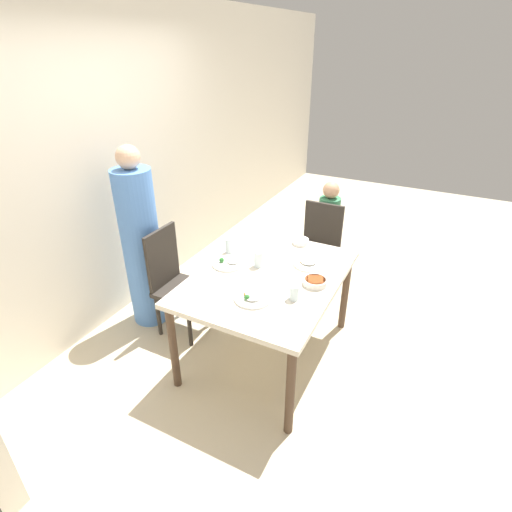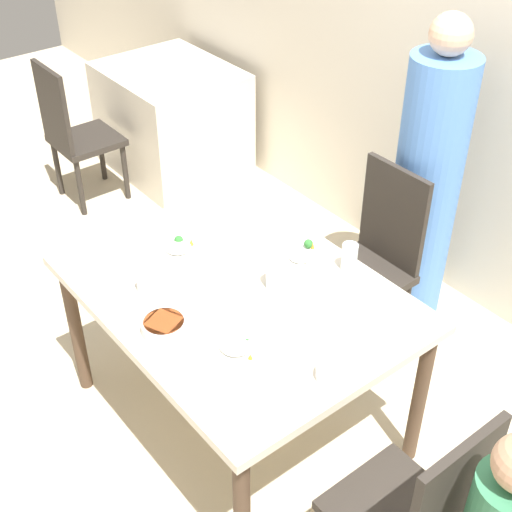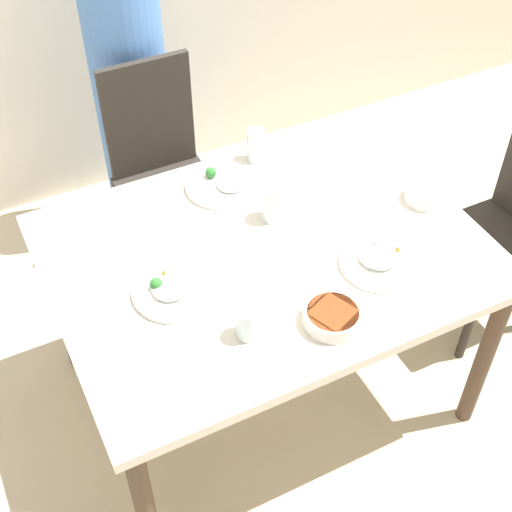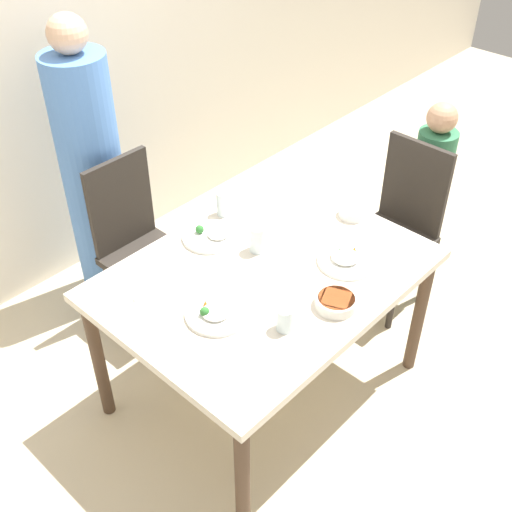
{
  "view_description": "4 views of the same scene",
  "coord_description": "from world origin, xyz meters",
  "px_view_note": "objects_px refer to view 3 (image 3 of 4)",
  "views": [
    {
      "loc": [
        -2.33,
        -1.08,
        2.32
      ],
      "look_at": [
        -0.01,
        0.1,
        0.91
      ],
      "focal_mm": 28.0,
      "sensor_mm": 36.0,
      "label": 1
    },
    {
      "loc": [
        1.78,
        -1.31,
        2.55
      ],
      "look_at": [
        0.12,
        0.01,
        0.99
      ],
      "focal_mm": 50.0,
      "sensor_mm": 36.0,
      "label": 2
    },
    {
      "loc": [
        -0.76,
        -1.46,
        2.36
      ],
      "look_at": [
        -0.06,
        -0.05,
        0.8
      ],
      "focal_mm": 50.0,
      "sensor_mm": 36.0,
      "label": 3
    },
    {
      "loc": [
        -1.59,
        -1.43,
        2.55
      ],
      "look_at": [
        0.04,
        0.09,
        0.78
      ],
      "focal_mm": 45.0,
      "sensor_mm": 36.0,
      "label": 4
    }
  ],
  "objects_px": {
    "chair_adult_spot": "(163,169)",
    "chair_child_spot": "(508,223)",
    "person_adult": "(130,81)",
    "plate_rice_adult": "(173,289)",
    "glass_water_tall": "(248,322)",
    "bowl_curry": "(332,316)"
  },
  "relations": [
    {
      "from": "person_adult",
      "to": "plate_rice_adult",
      "type": "bearing_deg",
      "value": -103.24
    },
    {
      "from": "person_adult",
      "to": "plate_rice_adult",
      "type": "height_order",
      "value": "person_adult"
    },
    {
      "from": "chair_adult_spot",
      "to": "bowl_curry",
      "type": "distance_m",
      "value": 1.26
    },
    {
      "from": "chair_adult_spot",
      "to": "glass_water_tall",
      "type": "distance_m",
      "value": 1.21
    },
    {
      "from": "chair_adult_spot",
      "to": "glass_water_tall",
      "type": "xyz_separation_m",
      "value": [
        -0.16,
        -1.15,
        0.31
      ]
    },
    {
      "from": "person_adult",
      "to": "glass_water_tall",
      "type": "distance_m",
      "value": 1.49
    },
    {
      "from": "glass_water_tall",
      "to": "chair_adult_spot",
      "type": "bearing_deg",
      "value": 82.08
    },
    {
      "from": "person_adult",
      "to": "bowl_curry",
      "type": "relative_size",
      "value": 9.41
    },
    {
      "from": "chair_adult_spot",
      "to": "glass_water_tall",
      "type": "bearing_deg",
      "value": -97.92
    },
    {
      "from": "chair_child_spot",
      "to": "glass_water_tall",
      "type": "xyz_separation_m",
      "value": [
        -1.24,
        -0.24,
        0.31
      ]
    },
    {
      "from": "chair_adult_spot",
      "to": "glass_water_tall",
      "type": "relative_size",
      "value": 9.13
    },
    {
      "from": "bowl_curry",
      "to": "plate_rice_adult",
      "type": "xyz_separation_m",
      "value": [
        -0.37,
        0.32,
        -0.01
      ]
    },
    {
      "from": "person_adult",
      "to": "plate_rice_adult",
      "type": "relative_size",
      "value": 6.13
    },
    {
      "from": "chair_adult_spot",
      "to": "chair_child_spot",
      "type": "xyz_separation_m",
      "value": [
        1.08,
        -0.92,
        0.0
      ]
    },
    {
      "from": "person_adult",
      "to": "glass_water_tall",
      "type": "bearing_deg",
      "value": -96.19
    },
    {
      "from": "chair_adult_spot",
      "to": "chair_child_spot",
      "type": "relative_size",
      "value": 1.0
    },
    {
      "from": "chair_adult_spot",
      "to": "chair_child_spot",
      "type": "bearing_deg",
      "value": -40.37
    },
    {
      "from": "person_adult",
      "to": "chair_child_spot",
      "type": "bearing_deg",
      "value": -49.04
    },
    {
      "from": "chair_adult_spot",
      "to": "plate_rice_adult",
      "type": "height_order",
      "value": "chair_adult_spot"
    },
    {
      "from": "plate_rice_adult",
      "to": "person_adult",
      "type": "bearing_deg",
      "value": 76.76
    },
    {
      "from": "person_adult",
      "to": "bowl_curry",
      "type": "distance_m",
      "value": 1.55
    },
    {
      "from": "glass_water_tall",
      "to": "bowl_curry",
      "type": "bearing_deg",
      "value": -16.02
    }
  ]
}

